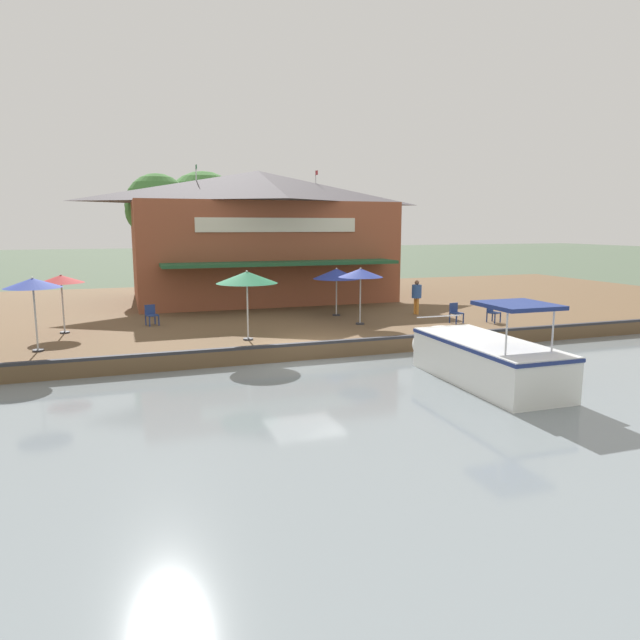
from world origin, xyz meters
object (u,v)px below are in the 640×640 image
(tree_upstream_bank, at_px, (201,215))
(tree_downstream_bank, at_px, (155,208))
(patio_umbrella_mid_patio_left, at_px, (337,274))
(cafe_chair_far_corner_seat, at_px, (492,311))
(patio_umbrella_near_quay_edge, at_px, (33,283))
(waterfront_restaurant, at_px, (259,234))
(cafe_chair_beside_entrance, at_px, (151,314))
(person_at_quay_edge, at_px, (417,293))
(motorboat_mid_row, at_px, (476,355))
(patio_umbrella_by_entrance, at_px, (247,277))
(patio_umbrella_back_row, at_px, (61,279))
(cafe_chair_under_first_umbrella, at_px, (456,312))
(patio_umbrella_far_corner, at_px, (361,273))

(tree_upstream_bank, distance_m, tree_downstream_bank, 3.41)
(patio_umbrella_mid_patio_left, distance_m, cafe_chair_far_corner_seat, 7.06)
(patio_umbrella_near_quay_edge, relative_size, tree_upstream_bank, 0.33)
(cafe_chair_far_corner_seat, bearing_deg, patio_umbrella_mid_patio_left, -124.58)
(waterfront_restaurant, xyz_separation_m, cafe_chair_beside_entrance, (7.47, -6.37, -3.15))
(person_at_quay_edge, height_order, motorboat_mid_row, motorboat_mid_row)
(tree_upstream_bank, bearing_deg, motorboat_mid_row, 13.19)
(patio_umbrella_mid_patio_left, height_order, patio_umbrella_near_quay_edge, patio_umbrella_near_quay_edge)
(patio_umbrella_by_entrance, bearing_deg, patio_umbrella_back_row, -119.39)
(motorboat_mid_row, distance_m, tree_upstream_bank, 23.35)
(patio_umbrella_near_quay_edge, bearing_deg, motorboat_mid_row, 65.10)
(patio_umbrella_by_entrance, xyz_separation_m, cafe_chair_under_first_umbrella, (-0.73, 9.14, -1.80))
(patio_umbrella_back_row, height_order, tree_downstream_bank, tree_downstream_bank)
(cafe_chair_beside_entrance, bearing_deg, patio_umbrella_mid_patio_left, 89.30)
(patio_umbrella_by_entrance, relative_size, patio_umbrella_near_quay_edge, 1.03)
(cafe_chair_beside_entrance, bearing_deg, tree_downstream_bank, 174.80)
(waterfront_restaurant, relative_size, motorboat_mid_row, 2.29)
(patio_umbrella_near_quay_edge, height_order, tree_downstream_bank, tree_downstream_bank)
(person_at_quay_edge, xyz_separation_m, tree_upstream_bank, (-13.28, -8.06, 3.77))
(waterfront_restaurant, height_order, cafe_chair_under_first_umbrella, waterfront_restaurant)
(cafe_chair_under_first_umbrella, xyz_separation_m, person_at_quay_edge, (-2.69, -0.42, 0.51))
(patio_umbrella_far_corner, xyz_separation_m, tree_downstream_bank, (-13.16, -7.35, 2.98))
(patio_umbrella_far_corner, bearing_deg, cafe_chair_far_corner_seat, 76.27)
(patio_umbrella_back_row, relative_size, tree_downstream_bank, 0.32)
(patio_umbrella_mid_patio_left, height_order, motorboat_mid_row, patio_umbrella_mid_patio_left)
(patio_umbrella_far_corner, distance_m, cafe_chair_under_first_umbrella, 4.45)
(patio_umbrella_mid_patio_left, distance_m, motorboat_mid_row, 10.06)
(patio_umbrella_back_row, height_order, person_at_quay_edge, patio_umbrella_back_row)
(patio_umbrella_far_corner, relative_size, cafe_chair_beside_entrance, 2.81)
(patio_umbrella_back_row, bearing_deg, motorboat_mid_row, 53.22)
(patio_umbrella_near_quay_edge, distance_m, patio_umbrella_far_corner, 12.20)
(waterfront_restaurant, relative_size, tree_downstream_bank, 2.00)
(patio_umbrella_near_quay_edge, bearing_deg, waterfront_restaurant, 138.42)
(waterfront_restaurant, bearing_deg, patio_umbrella_back_row, -49.53)
(patio_umbrella_far_corner, xyz_separation_m, cafe_chair_under_first_umbrella, (1.00, 3.99, -1.68))
(patio_umbrella_by_entrance, bearing_deg, motorboat_mid_row, 46.51)
(patio_umbrella_mid_patio_left, relative_size, person_at_quay_edge, 1.38)
(patio_umbrella_mid_patio_left, distance_m, tree_upstream_bank, 13.47)
(cafe_chair_far_corner_seat, xyz_separation_m, person_at_quay_edge, (-3.06, -2.01, 0.51))
(patio_umbrella_mid_patio_left, bearing_deg, waterfront_restaurant, -166.33)
(patio_umbrella_mid_patio_left, distance_m, cafe_chair_beside_entrance, 8.34)
(cafe_chair_under_first_umbrella, height_order, motorboat_mid_row, motorboat_mid_row)
(patio_umbrella_back_row, bearing_deg, patio_umbrella_near_quay_edge, -9.39)
(patio_umbrella_mid_patio_left, bearing_deg, patio_umbrella_near_quay_edge, -72.00)
(patio_umbrella_by_entrance, bearing_deg, patio_umbrella_near_quay_edge, -93.12)
(patio_umbrella_far_corner, height_order, patio_umbrella_back_row, patio_umbrella_far_corner)
(patio_umbrella_near_quay_edge, height_order, motorboat_mid_row, patio_umbrella_near_quay_edge)
(cafe_chair_beside_entrance, distance_m, person_at_quay_edge, 11.94)
(patio_umbrella_mid_patio_left, xyz_separation_m, cafe_chair_far_corner_seat, (3.92, 5.69, -1.46))
(patio_umbrella_by_entrance, height_order, motorboat_mid_row, patio_umbrella_by_entrance)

